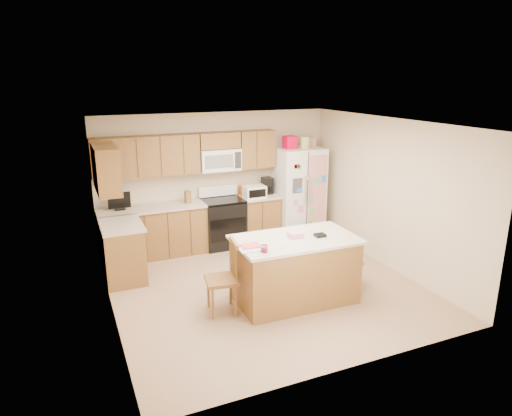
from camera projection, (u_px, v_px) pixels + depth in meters
name	position (u px, v px, depth m)	size (l,w,h in m)	color
ground	(265.00, 286.00, 7.07)	(4.50, 4.50, 0.00)	#816549
room_shell	(265.00, 196.00, 6.67)	(4.60, 4.60, 2.52)	beige
cabinetry	(172.00, 207.00, 8.02)	(3.36, 1.56, 2.15)	olive
stove	(223.00, 222.00, 8.65)	(0.76, 0.65, 1.13)	black
refrigerator	(298.00, 192.00, 9.07)	(0.90, 0.79, 2.04)	white
island	(295.00, 269.00, 6.52)	(1.78, 1.05, 1.04)	olive
windsor_chair_left	(223.00, 279.00, 6.19)	(0.48, 0.50, 1.03)	olive
windsor_chair_back	(276.00, 257.00, 7.12)	(0.41, 0.40, 0.89)	olive
windsor_chair_right	(346.00, 260.00, 7.01)	(0.43, 0.44, 0.89)	olive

